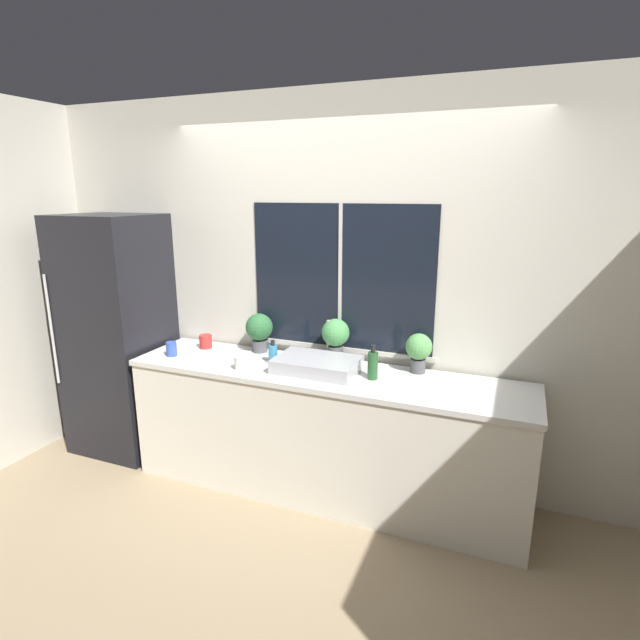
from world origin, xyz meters
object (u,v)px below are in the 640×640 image
object	(u,v)px
sink	(317,364)
soap_bottle	(273,354)
refrigerator	(119,335)
mug_red	(206,341)
bottle_tall	(373,365)
potted_plant_center	(336,336)
potted_plant_left	(259,329)
mug_white	(242,363)
mug_blue	(171,349)
potted_plant_right	(419,349)

from	to	relation	value
sink	soap_bottle	xyz separation A→B (m)	(-0.34, 0.03, 0.02)
refrigerator	mug_red	distance (m)	0.74
bottle_tall	mug_red	xyz separation A→B (m)	(-1.36, 0.16, -0.04)
potted_plant_center	bottle_tall	distance (m)	0.41
mug_red	potted_plant_left	bearing A→B (deg)	9.68
potted_plant_center	mug_white	size ratio (longest dim) A/B	3.20
bottle_tall	mug_blue	size ratio (longest dim) A/B	2.19
sink	potted_plant_right	bearing A→B (deg)	19.57
sink	mug_blue	world-z (taller)	sink
mug_red	mug_white	bearing A→B (deg)	-31.91
mug_white	mug_blue	bearing A→B (deg)	174.80
bottle_tall	soap_bottle	bearing A→B (deg)	177.35
potted_plant_right	sink	bearing A→B (deg)	-160.43
sink	soap_bottle	world-z (taller)	sink
potted_plant_right	mug_blue	xyz separation A→B (m)	(-1.72, -0.32, -0.11)
potted_plant_right	mug_white	bearing A→B (deg)	-160.98
refrigerator	soap_bottle	distance (m)	1.37
potted_plant_right	potted_plant_left	bearing A→B (deg)	180.00
potted_plant_center	mug_blue	bearing A→B (deg)	-164.12
potted_plant_right	soap_bottle	xyz separation A→B (m)	(-0.96, -0.19, -0.09)
potted_plant_center	mug_blue	xyz separation A→B (m)	(-1.14, -0.32, -0.13)
sink	mug_red	bearing A→B (deg)	171.27
bottle_tall	mug_blue	world-z (taller)	bottle_tall
mug_blue	refrigerator	bearing A→B (deg)	167.16
sink	potted_plant_left	bearing A→B (deg)	158.01
refrigerator	bottle_tall	distance (m)	2.09
soap_bottle	bottle_tall	world-z (taller)	bottle_tall
potted_plant_right	mug_red	bearing A→B (deg)	-177.41
refrigerator	sink	xyz separation A→B (m)	(1.71, -0.04, -0.01)
potted_plant_center	potted_plant_right	distance (m)	0.58
sink	soap_bottle	bearing A→B (deg)	175.32
soap_bottle	bottle_tall	size ratio (longest dim) A/B	0.74
potted_plant_left	soap_bottle	xyz separation A→B (m)	(0.21, -0.19, -0.10)
potted_plant_left	mug_white	xyz separation A→B (m)	(0.07, -0.38, -0.13)
refrigerator	potted_plant_right	distance (m)	2.34
refrigerator	mug_red	bearing A→B (deg)	8.73
sink	refrigerator	bearing A→B (deg)	178.75
bottle_tall	mug_blue	xyz separation A→B (m)	(-1.47, -0.10, -0.04)
potted_plant_left	bottle_tall	xyz separation A→B (m)	(0.93, -0.23, -0.08)
potted_plant_right	potted_plant_center	bearing A→B (deg)	180.00
potted_plant_left	potted_plant_right	size ratio (longest dim) A/B	1.10
potted_plant_center	bottle_tall	bearing A→B (deg)	-34.28
refrigerator	potted_plant_left	size ratio (longest dim) A/B	6.48
mug_white	potted_plant_left	bearing A→B (deg)	100.42
refrigerator	potted_plant_center	world-z (taller)	refrigerator
potted_plant_left	sink	bearing A→B (deg)	-21.99
refrigerator	potted_plant_center	bearing A→B (deg)	6.02
potted_plant_left	mug_red	distance (m)	0.45
potted_plant_right	mug_white	size ratio (longest dim) A/B	2.74
refrigerator	potted_plant_center	xyz separation A→B (m)	(1.75, 0.18, 0.13)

